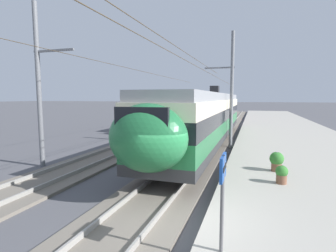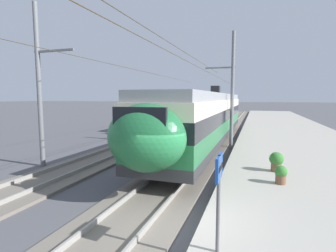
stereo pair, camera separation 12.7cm
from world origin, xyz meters
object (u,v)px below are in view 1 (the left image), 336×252
(platform_sign, at_px, (223,181))
(potted_plant_by_shelter, at_px, (282,173))
(catenary_mast_far_side, at_px, (41,83))
(catenary_mast_mid, at_px, (230,89))
(potted_plant_platform_edge, at_px, (277,160))
(train_near_platform, at_px, (206,116))
(train_far_track, at_px, (191,107))

(platform_sign, xyz_separation_m, potted_plant_by_shelter, (5.12, -1.63, -1.13))
(catenary_mast_far_side, relative_size, potted_plant_by_shelter, 70.88)
(catenary_mast_mid, height_order, potted_plant_platform_edge, catenary_mast_mid)
(train_near_platform, bearing_deg, catenary_mast_far_side, 139.38)
(train_near_platform, relative_size, catenary_mast_far_side, 0.49)
(train_far_track, distance_m, platform_sign, 31.81)
(catenary_mast_far_side, distance_m, platform_sign, 11.33)
(potted_plant_by_shelter, bearing_deg, platform_sign, 162.30)
(train_far_track, bearing_deg, platform_sign, -165.85)
(catenary_mast_far_side, height_order, potted_plant_platform_edge, catenary_mast_far_side)
(train_near_platform, xyz_separation_m, train_far_track, (17.26, 5.11, 0.01))
(catenary_mast_mid, height_order, platform_sign, catenary_mast_mid)
(potted_plant_platform_edge, bearing_deg, catenary_mast_mid, 21.69)
(train_far_track, bearing_deg, train_near_platform, -163.52)
(platform_sign, distance_m, potted_plant_by_shelter, 5.49)
(train_near_platform, height_order, potted_plant_platform_edge, train_near_platform)
(platform_sign, bearing_deg, potted_plant_by_shelter, -17.70)
(catenary_mast_far_side, xyz_separation_m, platform_sign, (-5.43, -9.65, -2.40))
(train_far_track, xyz_separation_m, platform_sign, (-30.84, -7.77, -0.35))
(train_far_track, bearing_deg, catenary_mast_mid, -158.83)
(catenary_mast_mid, height_order, potted_plant_by_shelter, catenary_mast_mid)
(catenary_mast_far_side, bearing_deg, platform_sign, -119.36)
(catenary_mast_mid, relative_size, platform_sign, 23.79)
(potted_plant_platform_edge, xyz_separation_m, potted_plant_by_shelter, (-1.73, -0.04, -0.11))
(train_near_platform, distance_m, potted_plant_by_shelter, 9.61)
(catenary_mast_mid, distance_m, potted_plant_platform_edge, 7.86)
(train_far_track, distance_m, catenary_mast_mid, 18.72)
(train_near_platform, relative_size, catenary_mast_mid, 0.49)
(train_far_track, xyz_separation_m, potted_plant_platform_edge, (-23.99, -9.36, -1.37))
(catenary_mast_far_side, bearing_deg, train_far_track, -4.24)
(catenary_mast_mid, xyz_separation_m, potted_plant_platform_edge, (-6.63, -2.64, -3.30))
(train_near_platform, xyz_separation_m, catenary_mast_mid, (-0.10, -1.62, 1.94))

